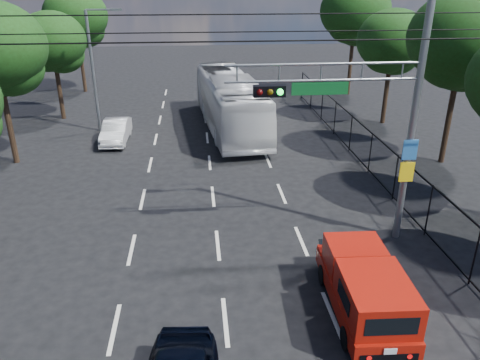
{
  "coord_description": "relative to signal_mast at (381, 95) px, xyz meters",
  "views": [
    {
      "loc": [
        -0.57,
        -6.21,
        8.72
      ],
      "look_at": [
        0.72,
        7.27,
        2.8
      ],
      "focal_mm": 35.0,
      "sensor_mm": 36.0,
      "label": 1
    }
  ],
  "objects": [
    {
      "name": "lane_markings",
      "position": [
        -5.28,
        6.01,
        -5.24
      ],
      "size": [
        6.12,
        38.0,
        0.01
      ],
      "color": "beige",
      "rests_on": "ground"
    },
    {
      "name": "signal_mast",
      "position": [
        0.0,
        0.0,
        0.0
      ],
      "size": [
        6.43,
        0.39,
        9.5
      ],
      "color": "slate",
      "rests_on": "ground"
    },
    {
      "name": "streetlight_left",
      "position": [
        -11.62,
        14.01,
        -1.3
      ],
      "size": [
        2.09,
        0.22,
        7.08
      ],
      "color": "slate",
      "rests_on": "ground"
    },
    {
      "name": "utility_wires",
      "position": [
        -5.28,
        0.84,
        1.99
      ],
      "size": [
        22.0,
        5.04,
        0.74
      ],
      "color": "black",
      "rests_on": "ground"
    },
    {
      "name": "fence_right",
      "position": [
        2.32,
        4.18,
        -4.21
      ],
      "size": [
        0.06,
        34.03,
        2.0
      ],
      "color": "black",
      "rests_on": "ground"
    },
    {
      "name": "tree_right_c",
      "position": [
        6.53,
        7.03,
        0.49
      ],
      "size": [
        5.1,
        5.1,
        8.29
      ],
      "color": "black",
      "rests_on": "ground"
    },
    {
      "name": "tree_right_d",
      "position": [
        6.13,
        14.03,
        -0.39
      ],
      "size": [
        4.32,
        4.32,
        7.02
      ],
      "color": "black",
      "rests_on": "ground"
    },
    {
      "name": "tree_right_e",
      "position": [
        6.33,
        22.03,
        0.69
      ],
      "size": [
        5.28,
        5.28,
        8.58
      ],
      "color": "black",
      "rests_on": "ground"
    },
    {
      "name": "tree_left_d",
      "position": [
        -14.67,
        17.03,
        -0.52
      ],
      "size": [
        4.2,
        4.2,
        6.83
      ],
      "color": "black",
      "rests_on": "ground"
    },
    {
      "name": "tree_left_e",
      "position": [
        -14.87,
        25.03,
        0.29
      ],
      "size": [
        4.92,
        4.92,
        7.99
      ],
      "color": "black",
      "rests_on": "ground"
    },
    {
      "name": "red_pickup",
      "position": [
        -1.46,
        -4.02,
        -4.32
      ],
      "size": [
        1.88,
        4.7,
        1.72
      ],
      "color": "black",
      "rests_on": "ground"
    },
    {
      "name": "white_bus",
      "position": [
        -3.8,
        13.75,
        -3.58
      ],
      "size": [
        3.88,
        12.11,
        3.32
      ],
      "primitive_type": "imported",
      "rotation": [
        0.0,
        0.0,
        0.09
      ],
      "color": "silver",
      "rests_on": "ground"
    },
    {
      "name": "white_van",
      "position": [
        -10.47,
        11.82,
        -4.62
      ],
      "size": [
        1.38,
        3.81,
        1.25
      ],
      "primitive_type": "imported",
      "rotation": [
        0.0,
        0.0,
        -0.02
      ],
      "color": "silver",
      "rests_on": "ground"
    }
  ]
}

